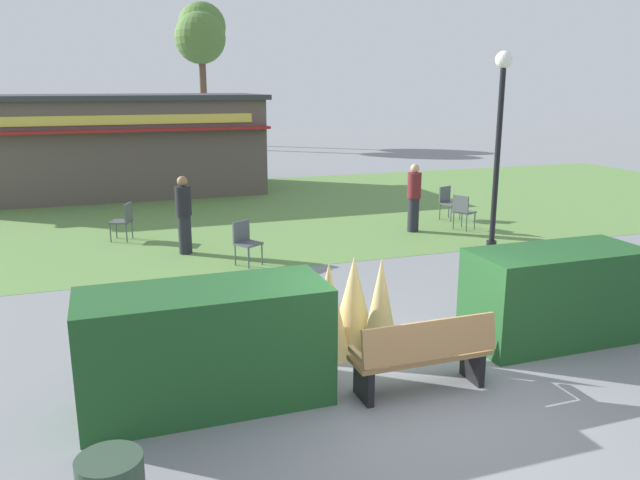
% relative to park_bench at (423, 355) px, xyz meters
% --- Properties ---
extents(ground_plane, '(80.00, 80.00, 0.00)m').
position_rel_park_bench_xyz_m(ground_plane, '(-0.13, -0.07, -0.48)').
color(ground_plane, slate).
extents(lawn_patch, '(36.00, 12.00, 0.01)m').
position_rel_park_bench_xyz_m(lawn_patch, '(-0.13, 11.49, -0.48)').
color(lawn_patch, '#5B8442').
rests_on(lawn_patch, ground_plane).
extents(park_bench, '(1.70, 0.53, 0.95)m').
position_rel_park_bench_xyz_m(park_bench, '(0.00, 0.00, 0.00)').
color(park_bench, '#9E7547').
rests_on(park_bench, ground_plane).
extents(hedge_left, '(2.76, 1.10, 1.38)m').
position_rel_park_bench_xyz_m(hedge_left, '(-2.45, 0.59, 0.21)').
color(hedge_left, '#1E4C23').
rests_on(hedge_left, ground_plane).
extents(hedge_right, '(2.49, 1.10, 1.33)m').
position_rel_park_bench_xyz_m(hedge_right, '(2.52, 0.82, 0.18)').
color(hedge_right, '#1E4C23').
rests_on(hedge_right, ground_plane).
extents(ornamental_grass_behind_left, '(0.51, 0.51, 1.30)m').
position_rel_park_bench_xyz_m(ornamental_grass_behind_left, '(-1.88, 1.45, 0.17)').
color(ornamental_grass_behind_left, tan).
rests_on(ornamental_grass_behind_left, ground_plane).
extents(ornamental_grass_behind_right, '(0.54, 0.54, 1.39)m').
position_rel_park_bench_xyz_m(ornamental_grass_behind_right, '(-0.07, 1.08, 0.21)').
color(ornamental_grass_behind_right, tan).
rests_on(ornamental_grass_behind_right, ground_plane).
extents(ornamental_grass_behind_center, '(0.65, 0.65, 1.31)m').
position_rel_park_bench_xyz_m(ornamental_grass_behind_center, '(-0.27, 1.52, 0.17)').
color(ornamental_grass_behind_center, tan).
rests_on(ornamental_grass_behind_center, ground_plane).
extents(ornamental_grass_behind_far, '(0.59, 0.59, 1.32)m').
position_rel_park_bench_xyz_m(ornamental_grass_behind_far, '(-0.70, 1.32, 0.18)').
color(ornamental_grass_behind_far, tan).
rests_on(ornamental_grass_behind_far, ground_plane).
extents(lamppost_mid, '(0.36, 0.36, 4.25)m').
position_rel_park_bench_xyz_m(lamppost_mid, '(4.64, 5.43, 2.19)').
color(lamppost_mid, black).
rests_on(lamppost_mid, ground_plane).
extents(food_kiosk, '(10.18, 4.57, 3.24)m').
position_rel_park_bench_xyz_m(food_kiosk, '(-3.20, 16.00, 1.15)').
color(food_kiosk, '#594C47').
rests_on(food_kiosk, ground_plane).
extents(cafe_chair_west, '(0.57, 0.57, 0.89)m').
position_rel_park_bench_xyz_m(cafe_chair_west, '(-3.01, 8.96, 0.05)').
color(cafe_chair_west, '#4C5156').
rests_on(cafe_chair_west, ground_plane).
extents(cafe_chair_east, '(0.57, 0.57, 0.89)m').
position_rel_park_bench_xyz_m(cafe_chair_east, '(5.35, 8.57, 0.05)').
color(cafe_chair_east, '#4C5156').
rests_on(cafe_chair_east, ground_plane).
extents(cafe_chair_center, '(0.59, 0.59, 0.89)m').
position_rel_park_bench_xyz_m(cafe_chair_center, '(5.04, 7.31, 0.05)').
color(cafe_chair_center, '#4C5156').
rests_on(cafe_chair_center, ground_plane).
extents(cafe_chair_north, '(0.61, 0.61, 0.89)m').
position_rel_park_bench_xyz_m(cafe_chair_north, '(-0.78, 6.05, 0.05)').
color(cafe_chair_north, '#4C5156').
rests_on(cafe_chair_north, ground_plane).
extents(person_strolling, '(0.34, 0.34, 1.69)m').
position_rel_park_bench_xyz_m(person_strolling, '(-1.83, 7.31, 0.38)').
color(person_strolling, '#23232D').
rests_on(person_strolling, ground_plane).
extents(person_standing, '(0.34, 0.34, 1.69)m').
position_rel_park_bench_xyz_m(person_standing, '(3.80, 7.58, 0.38)').
color(person_standing, '#23232D').
rests_on(person_standing, ground_plane).
extents(parked_car_west_slot, '(4.31, 2.26, 1.20)m').
position_rel_park_bench_xyz_m(parked_car_west_slot, '(-3.67, 24.88, 0.16)').
color(parked_car_west_slot, silver).
rests_on(parked_car_west_slot, ground_plane).
extents(tree_left_bg, '(2.80, 2.80, 8.25)m').
position_rel_park_bench_xyz_m(tree_left_bg, '(2.75, 32.65, 6.28)').
color(tree_left_bg, brown).
rests_on(tree_left_bg, ground_plane).
extents(tree_right_bg, '(2.80, 2.80, 7.44)m').
position_rel_park_bench_xyz_m(tree_right_bg, '(2.24, 30.15, 5.50)').
color(tree_right_bg, brown).
rests_on(tree_right_bg, ground_plane).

